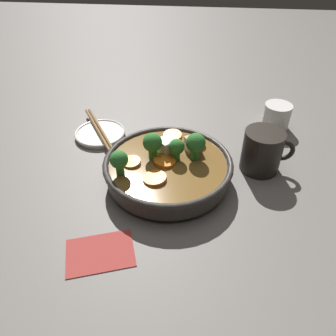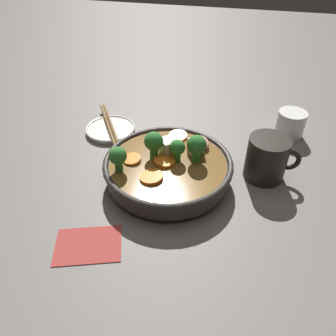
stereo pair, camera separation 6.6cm
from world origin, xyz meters
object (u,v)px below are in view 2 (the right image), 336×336
Objects in this scene: dark_mug at (267,158)px; chopsticks_pair at (110,126)px; tea_cup at (291,124)px; stirfry_bowl at (168,166)px; side_saucer at (110,129)px.

dark_mug is 0.39m from chopsticks_pair.
tea_cup is at bearing 11.59° from chopsticks_pair.
dark_mug is at bearing -108.00° from tea_cup.
stirfry_bowl is 2.11× the size of side_saucer.
stirfry_bowl is 3.85× the size of tea_cup.
side_saucer is 0.62× the size of chopsticks_pair.
chopsticks_pair reaches higher than side_saucer.
side_saucer is at bearing 0.00° from chopsticks_pair.
stirfry_bowl is at bearing -163.01° from dark_mug.
chopsticks_pair is at bearing -168.41° from tea_cup.
tea_cup is at bearing 43.28° from stirfry_bowl.
dark_mug is 0.54× the size of chopsticks_pair.
stirfry_bowl reaches higher than dark_mug.
stirfry_bowl is at bearing -38.59° from chopsticks_pair.
stirfry_bowl is 0.24m from chopsticks_pair.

